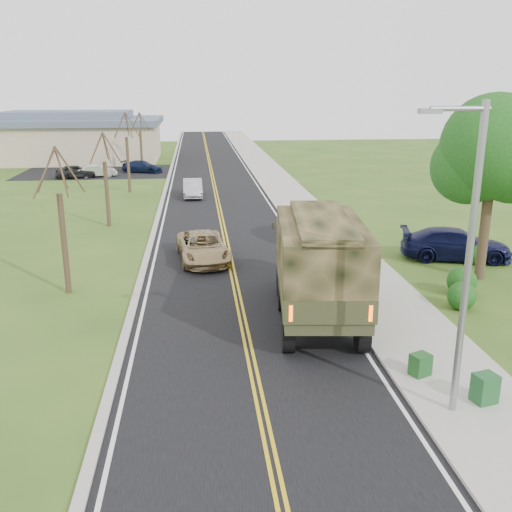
{
  "coord_description": "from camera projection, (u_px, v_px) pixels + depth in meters",
  "views": [
    {
      "loc": [
        -1.55,
        -13.16,
        8.26
      ],
      "look_at": [
        0.73,
        8.5,
        1.8
      ],
      "focal_mm": 40.0,
      "sensor_mm": 36.0,
      "label": 1
    }
  ],
  "objects": [
    {
      "name": "lot_car_silver",
      "position": [
        97.0,
        171.0,
        54.47
      ],
      "size": [
        3.81,
        2.13,
        1.19
      ],
      "primitive_type": "imported",
      "rotation": [
        0.0,
        0.0,
        1.83
      ],
      "color": "#B8B9BD",
      "rests_on": "ground"
    },
    {
      "name": "street_light",
      "position": [
        466.0,
        252.0,
        13.8
      ],
      "size": [
        1.65,
        0.22,
        8.0
      ],
      "color": "gray",
      "rests_on": "ground"
    },
    {
      "name": "ground",
      "position": [
        262.0,
        413.0,
        15.05
      ],
      "size": [
        160.0,
        160.0,
        0.0
      ],
      "primitive_type": "plane",
      "color": "#2D4F1A",
      "rests_on": "ground"
    },
    {
      "name": "bare_tree_c",
      "position": [
        128.0,
        158.0,
        45.97
      ],
      "size": [
        2.04,
        2.39,
        6.42
      ],
      "color": "#38281C",
      "rests_on": "ground"
    },
    {
      "name": "lot_car_navy",
      "position": [
        142.0,
        167.0,
        57.32
      ],
      "size": [
        4.41,
        2.89,
        1.19
      ],
      "primitive_type": "imported",
      "rotation": [
        0.0,
        0.0,
        1.24
      ],
      "color": "#0D1832",
      "rests_on": "ground"
    },
    {
      "name": "curb_left",
      "position": [
        168.0,
        180.0,
        52.76
      ],
      "size": [
        0.3,
        120.0,
        0.1
      ],
      "primitive_type": "cube",
      "color": "#9E998E",
      "rests_on": "ground"
    },
    {
      "name": "bare_tree_d",
      "position": [
        141.0,
        146.0,
        57.48
      ],
      "size": [
        1.88,
        2.2,
        5.91
      ],
      "color": "#38281C",
      "rests_on": "ground"
    },
    {
      "name": "pickup_navy",
      "position": [
        456.0,
        244.0,
        28.3
      ],
      "size": [
        5.69,
        3.37,
        1.54
      ],
      "primitive_type": "imported",
      "rotation": [
        0.0,
        0.0,
        1.33
      ],
      "color": "black",
      "rests_on": "ground"
    },
    {
      "name": "lot_car_dark",
      "position": [
        76.0,
        171.0,
        53.77
      ],
      "size": [
        3.96,
        2.33,
        1.26
      ],
      "primitive_type": "imported",
      "rotation": [
        0.0,
        0.0,
        1.81
      ],
      "color": "black",
      "rests_on": "ground"
    },
    {
      "name": "leafy_tree",
      "position": [
        493.0,
        155.0,
        24.13
      ],
      "size": [
        4.83,
        4.5,
        8.1
      ],
      "color": "#38281C",
      "rests_on": "ground"
    },
    {
      "name": "military_truck",
      "position": [
        318.0,
        259.0,
        20.54
      ],
      "size": [
        3.63,
        8.3,
        4.01
      ],
      "rotation": [
        0.0,
        0.0,
        -0.11
      ],
      "color": "black",
      "rests_on": "ground"
    },
    {
      "name": "utility_box_near",
      "position": [
        485.0,
        388.0,
        15.3
      ],
      "size": [
        0.7,
        0.63,
        0.8
      ],
      "primitive_type": "cube",
      "rotation": [
        0.0,
        0.0,
        0.25
      ],
      "color": "#1C4E25",
      "rests_on": "sidewalk_right"
    },
    {
      "name": "sidewalk_right",
      "position": [
        276.0,
        178.0,
        53.76
      ],
      "size": [
        3.2,
        120.0,
        0.1
      ],
      "primitive_type": "cube",
      "color": "#9E998E",
      "rests_on": "ground"
    },
    {
      "name": "suv_champagne",
      "position": [
        203.0,
        247.0,
        28.1
      ],
      "size": [
        2.83,
        5.19,
        1.38
      ],
      "primitive_type": "imported",
      "rotation": [
        0.0,
        0.0,
        0.11
      ],
      "color": "tan",
      "rests_on": "ground"
    },
    {
      "name": "bare_tree_a",
      "position": [
        63.0,
        232.0,
        23.13
      ],
      "size": [
        1.93,
        2.26,
        6.08
      ],
      "color": "#38281C",
      "rests_on": "ground"
    },
    {
      "name": "bare_tree_b",
      "position": [
        106.0,
        186.0,
        34.62
      ],
      "size": [
        1.83,
        2.14,
        5.73
      ],
      "color": "#38281C",
      "rests_on": "ground"
    },
    {
      "name": "sedan_silver",
      "position": [
        193.0,
        188.0,
        44.53
      ],
      "size": [
        1.53,
        4.18,
        1.37
      ],
      "primitive_type": "imported",
      "rotation": [
        0.0,
        0.0,
        0.02
      ],
      "color": "#B6B6BB",
      "rests_on": "ground"
    },
    {
      "name": "commercial_building",
      "position": [
        70.0,
        137.0,
        66.05
      ],
      "size": [
        25.5,
        21.5,
        5.65
      ],
      "color": "tan",
      "rests_on": "ground"
    },
    {
      "name": "curb_right",
      "position": [
        257.0,
        178.0,
        53.59
      ],
      "size": [
        0.3,
        120.0,
        0.12
      ],
      "primitive_type": "cube",
      "color": "#9E998E",
      "rests_on": "ground"
    },
    {
      "name": "utility_box_far",
      "position": [
        420.0,
        365.0,
        16.77
      ],
      "size": [
        0.68,
        0.63,
        0.65
      ],
      "primitive_type": "cube",
      "rotation": [
        0.0,
        0.0,
        0.41
      ],
      "color": "#1B4B1C",
      "rests_on": "sidewalk_right"
    },
    {
      "name": "road",
      "position": [
        213.0,
        179.0,
        53.19
      ],
      "size": [
        8.0,
        120.0,
        0.01
      ],
      "primitive_type": "cube",
      "color": "black",
      "rests_on": "ground"
    }
  ]
}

